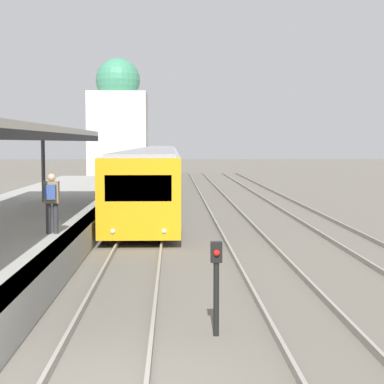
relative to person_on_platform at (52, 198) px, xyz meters
The scene contains 5 objects.
track_middle_line 10.93m from the person_on_platform, 57.41° to the right, with size 1.50×120.00×0.15m.
person_on_platform is the anchor object (origin of this frame).
train_near 28.05m from the person_on_platform, 85.41° to the left, with size 2.72×50.90×2.99m.
signal_post_near 7.86m from the person_on_platform, 58.57° to the right, with size 0.20×0.21×1.66m.
distant_domed_building 45.19m from the person_on_platform, 92.44° to the left, with size 5.54×5.54×11.46m.
Camera 1 is at (1.08, -8.52, 3.37)m, focal length 60.00 mm.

